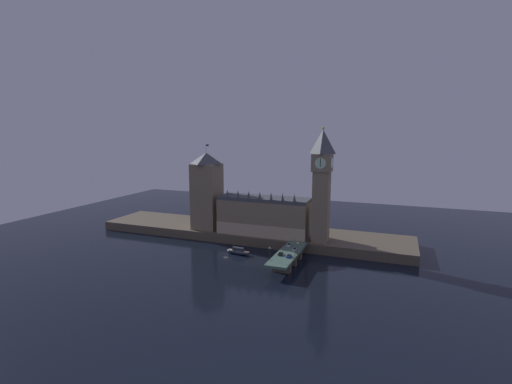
{
  "coord_description": "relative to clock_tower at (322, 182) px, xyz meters",
  "views": [
    {
      "loc": [
        96.03,
        -196.44,
        73.62
      ],
      "look_at": [
        12.42,
        20.0,
        35.86
      ],
      "focal_mm": 26.0,
      "sensor_mm": 36.0,
      "label": 1
    }
  ],
  "objects": [
    {
      "name": "car_northbound_trail",
      "position": [
        -14.4,
        -36.61,
        -35.64
      ],
      "size": [
        2.08,
        3.94,
        1.55
      ],
      "color": "black",
      "rests_on": "bridge"
    },
    {
      "name": "car_southbound_lead",
      "position": [
        -9.2,
        -38.15,
        -35.75
      ],
      "size": [
        2.09,
        4.29,
        1.32
      ],
      "color": "navy",
      "rests_on": "bridge"
    },
    {
      "name": "parliament_hall",
      "position": [
        -38.71,
        3.95,
        -24.83
      ],
      "size": [
        60.82,
        19.93,
        29.96
      ],
      "color": "#7F7056",
      "rests_on": "embankment"
    },
    {
      "name": "bridge",
      "position": [
        -11.8,
        -31.31,
        -38.52
      ],
      "size": [
        11.83,
        46.0,
        7.0
      ],
      "color": "#476656",
      "rests_on": "ground_plane"
    },
    {
      "name": "victoria_tower",
      "position": [
        -81.42,
        4.0,
        -10.49
      ],
      "size": [
        17.99,
        17.99,
        59.39
      ],
      "color": "#7F7056",
      "rests_on": "embankment"
    },
    {
      "name": "street_lamp_mid",
      "position": [
        -6.19,
        -31.31,
        -32.26
      ],
      "size": [
        1.34,
        0.6,
        6.56
      ],
      "color": "#2D3333",
      "rests_on": "bridge"
    },
    {
      "name": "pedestrian_mid_walk",
      "position": [
        -6.59,
        -35.54,
        -35.4
      ],
      "size": [
        0.38,
        0.38,
        1.81
      ],
      "color": "black",
      "rests_on": "bridge"
    },
    {
      "name": "pedestrian_far_rail",
      "position": [
        -17.01,
        -17.57,
        -35.47
      ],
      "size": [
        0.38,
        0.38,
        1.69
      ],
      "color": "black",
      "rests_on": "bridge"
    },
    {
      "name": "car_northbound_lead",
      "position": [
        -14.4,
        -19.42,
        -35.71
      ],
      "size": [
        2.09,
        4.41,
        1.4
      ],
      "color": "white",
      "rests_on": "bridge"
    },
    {
      "name": "car_southbound_trail",
      "position": [
        -9.2,
        -26.3,
        -35.74
      ],
      "size": [
        1.9,
        3.99,
        1.35
      ],
      "color": "white",
      "rests_on": "bridge"
    },
    {
      "name": "ground_plane",
      "position": [
        -52.91,
        -26.31,
        -43.36
      ],
      "size": [
        400.0,
        400.0,
        0.0
      ],
      "primitive_type": "plane",
      "color": "black"
    },
    {
      "name": "clock_tower",
      "position": [
        0.0,
        0.0,
        0.0
      ],
      "size": [
        11.86,
        11.97,
        70.57
      ],
      "color": "#7F7056",
      "rests_on": "embankment"
    },
    {
      "name": "boat_upstream",
      "position": [
        -44.96,
        -24.82,
        -41.8
      ],
      "size": [
        16.27,
        5.34,
        4.27
      ],
      "color": "#1E2842",
      "rests_on": "ground_plane"
    },
    {
      "name": "street_lamp_near",
      "position": [
        -17.41,
        -46.03,
        -31.96
      ],
      "size": [
        1.34,
        0.6,
        7.04
      ],
      "color": "#2D3333",
      "rests_on": "bridge"
    },
    {
      "name": "embankment",
      "position": [
        -52.91,
        12.69,
        -40.34
      ],
      "size": [
        220.0,
        42.0,
        6.04
      ],
      "color": "brown",
      "rests_on": "ground_plane"
    }
  ]
}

